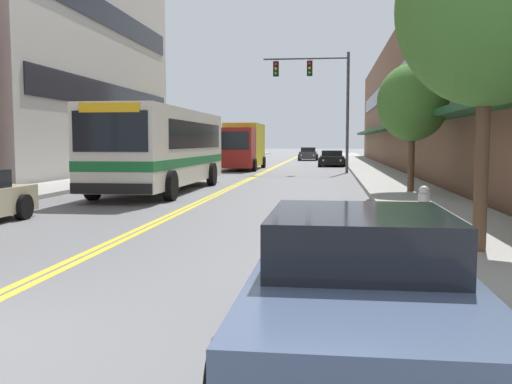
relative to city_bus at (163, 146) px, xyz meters
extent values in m
plane|color=slate|center=(2.37, 19.86, -1.77)|extent=(240.00, 240.00, 0.00)
cube|color=#9E9B96|center=(-4.58, 19.86, -1.69)|extent=(2.90, 106.00, 0.15)
cube|color=#9E9B96|center=(9.32, 19.86, -1.69)|extent=(2.90, 106.00, 0.15)
cube|color=yellow|center=(2.27, 19.86, -1.77)|extent=(0.14, 106.00, 0.01)
cube|color=yellow|center=(2.47, 19.86, -1.77)|extent=(0.14, 106.00, 0.01)
cube|color=black|center=(-6.24, 11.11, 2.83)|extent=(0.08, 20.31, 1.40)
cube|color=black|center=(-6.24, 11.11, 7.44)|extent=(0.08, 20.31, 1.40)
cube|color=brown|center=(15.02, 19.86, 3.19)|extent=(8.00, 68.00, 9.93)
cube|color=#1E4C28|center=(10.47, 19.86, 1.13)|extent=(1.10, 61.20, 0.24)
cube|color=black|center=(10.98, 19.86, 4.38)|extent=(0.08, 61.20, 1.40)
cube|color=silver|center=(0.00, -0.09, -0.03)|extent=(2.59, 10.81, 2.78)
cube|color=#196B33|center=(0.00, -0.09, -0.59)|extent=(2.61, 10.83, 0.32)
cube|color=black|center=(0.00, 0.45, 0.41)|extent=(2.62, 8.43, 1.00)
cube|color=black|center=(0.00, -5.52, 0.47)|extent=(2.33, 0.04, 1.22)
cube|color=yellow|center=(0.00, -5.53, 1.16)|extent=(1.87, 0.06, 0.28)
cube|color=black|center=(0.00, -5.54, -1.24)|extent=(2.54, 0.08, 0.32)
cylinder|color=black|center=(-1.33, -3.77, -1.27)|extent=(0.30, 1.00, 1.00)
cylinder|color=black|center=(1.33, -3.77, -1.27)|extent=(0.30, 1.00, 1.00)
cylinder|color=black|center=(-1.33, 2.88, -1.27)|extent=(0.30, 1.00, 1.00)
cylinder|color=black|center=(1.33, 2.88, -1.27)|extent=(0.30, 1.00, 1.00)
cube|color=#232328|center=(-1.96, 9.44, -1.21)|extent=(1.77, 4.35, 0.73)
cube|color=black|center=(-1.96, 9.62, -0.61)|extent=(1.52, 1.91, 0.47)
cylinder|color=black|center=(-2.86, 8.09, -1.42)|extent=(0.22, 0.70, 0.70)
cylinder|color=black|center=(-1.06, 8.09, -1.42)|extent=(0.22, 0.70, 0.70)
cylinder|color=black|center=(-2.86, 10.79, -1.42)|extent=(0.22, 0.70, 0.70)
cylinder|color=black|center=(-1.06, 10.79, -1.42)|extent=(0.22, 0.70, 0.70)
sphere|color=silver|center=(-2.58, 7.25, -1.18)|extent=(0.16, 0.16, 0.16)
sphere|color=silver|center=(-1.34, 7.25, -1.18)|extent=(0.16, 0.16, 0.16)
cube|color=red|center=(-2.60, 11.63, -1.18)|extent=(0.18, 0.04, 0.10)
cube|color=red|center=(-1.33, 11.63, -1.18)|extent=(0.18, 0.04, 0.10)
cylinder|color=black|center=(-1.06, -8.59, -1.45)|extent=(0.22, 0.63, 0.63)
cube|color=red|center=(-1.36, -7.79, -1.24)|extent=(0.18, 0.04, 0.10)
cube|color=#475675|center=(6.73, -16.91, -1.26)|extent=(1.80, 4.14, 0.68)
cube|color=black|center=(6.73, -16.75, -0.69)|extent=(1.55, 1.82, 0.46)
cylinder|color=black|center=(5.81, -15.63, -1.45)|extent=(0.22, 0.63, 0.63)
cylinder|color=black|center=(7.65, -15.63, -1.45)|extent=(0.22, 0.63, 0.63)
cube|color=red|center=(6.08, -14.83, -1.22)|extent=(0.18, 0.04, 0.10)
cube|color=red|center=(7.37, -14.83, -1.22)|extent=(0.18, 0.04, 0.10)
cube|color=black|center=(6.69, 24.18, -1.28)|extent=(1.86, 4.78, 0.63)
cube|color=black|center=(6.69, 24.37, -0.74)|extent=(1.60, 2.10, 0.43)
cylinder|color=black|center=(5.74, 22.70, -1.44)|extent=(0.22, 0.65, 0.65)
cylinder|color=black|center=(7.64, 22.70, -1.44)|extent=(0.22, 0.65, 0.65)
cylinder|color=black|center=(5.74, 25.66, -1.44)|extent=(0.22, 0.65, 0.65)
cylinder|color=black|center=(7.64, 25.66, -1.44)|extent=(0.22, 0.65, 0.65)
sphere|color=silver|center=(6.04, 21.77, -1.24)|extent=(0.16, 0.16, 0.16)
sphere|color=silver|center=(7.34, 21.77, -1.24)|extent=(0.16, 0.16, 0.16)
cube|color=red|center=(6.02, 26.58, -1.24)|extent=(0.18, 0.04, 0.10)
cube|color=red|center=(7.36, 26.58, -1.24)|extent=(0.18, 0.04, 0.10)
cube|color=#38383D|center=(4.31, 38.42, -1.23)|extent=(1.74, 4.53, 0.72)
cube|color=black|center=(4.31, 38.60, -0.64)|extent=(1.50, 1.99, 0.44)
cylinder|color=black|center=(3.42, 37.02, -1.44)|extent=(0.22, 0.65, 0.65)
cylinder|color=black|center=(5.20, 37.02, -1.44)|extent=(0.22, 0.65, 0.65)
cylinder|color=black|center=(3.42, 39.83, -1.44)|extent=(0.22, 0.65, 0.65)
cylinder|color=black|center=(5.20, 39.83, -1.44)|extent=(0.22, 0.65, 0.65)
sphere|color=silver|center=(3.70, 36.14, -1.19)|extent=(0.16, 0.16, 0.16)
sphere|color=silver|center=(4.92, 36.14, -1.19)|extent=(0.16, 0.16, 0.16)
cube|color=red|center=(3.68, 40.70, -1.19)|extent=(0.18, 0.04, 0.10)
cube|color=red|center=(4.94, 40.70, -1.19)|extent=(0.18, 0.04, 0.10)
cube|color=maroon|center=(0.47, 14.93, -0.23)|extent=(2.29, 2.24, 2.58)
cube|color=black|center=(0.47, 13.79, 0.23)|extent=(1.94, 0.04, 1.13)
cube|color=yellow|center=(0.47, 18.65, -0.04)|extent=(2.33, 5.22, 2.95)
cylinder|color=black|center=(-0.71, 14.93, -1.35)|extent=(0.28, 0.84, 0.84)
cylinder|color=black|center=(1.64, 14.93, -1.35)|extent=(0.28, 0.84, 0.84)
cylinder|color=black|center=(-0.71, 20.22, -1.35)|extent=(0.28, 0.84, 0.84)
cylinder|color=black|center=(1.64, 20.22, -1.35)|extent=(0.28, 0.84, 0.84)
cylinder|color=#47474C|center=(7.57, 13.97, 1.93)|extent=(0.18, 0.18, 7.39)
cylinder|color=#47474C|center=(4.96, 13.97, 5.27)|extent=(5.22, 0.11, 0.11)
cube|color=black|center=(5.22, 13.97, 4.67)|extent=(0.34, 0.26, 0.92)
sphere|color=red|center=(5.22, 13.81, 4.95)|extent=(0.18, 0.18, 0.18)
sphere|color=yellow|center=(5.22, 13.81, 4.67)|extent=(0.18, 0.18, 0.18)
sphere|color=green|center=(5.22, 13.81, 4.40)|extent=(0.18, 0.18, 0.18)
cylinder|color=black|center=(5.22, 13.97, 5.20)|extent=(0.02, 0.02, 0.14)
cube|color=black|center=(3.14, 13.97, 4.67)|extent=(0.34, 0.26, 0.92)
sphere|color=red|center=(3.14, 13.81, 4.95)|extent=(0.18, 0.18, 0.18)
sphere|color=yellow|center=(3.14, 13.81, 4.67)|extent=(0.18, 0.18, 0.18)
sphere|color=green|center=(3.14, 13.81, 4.40)|extent=(0.18, 0.18, 0.18)
cylinder|color=black|center=(3.14, 13.97, 5.20)|extent=(0.02, 0.02, 0.14)
cylinder|color=brown|center=(8.90, -12.20, -0.27)|extent=(0.22, 0.22, 2.69)
ellipsoid|color=#42752D|center=(8.90, -12.20, 2.29)|extent=(2.86, 2.86, 3.15)
cylinder|color=brown|center=(9.39, -0.81, -0.56)|extent=(0.24, 0.24, 2.12)
ellipsoid|color=#42752D|center=(9.39, -0.81, 1.56)|extent=(2.50, 2.50, 2.75)
cylinder|color=#B7B7BC|center=(8.32, -10.28, -1.24)|extent=(0.23, 0.23, 0.76)
sphere|color=#B7B7BC|center=(8.32, -10.28, -0.81)|extent=(0.21, 0.21, 0.21)
cylinder|color=#B7B7BC|center=(8.17, -10.28, -1.16)|extent=(0.08, 0.10, 0.10)
camera|label=1|loc=(6.45, -21.80, 0.16)|focal=40.00mm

